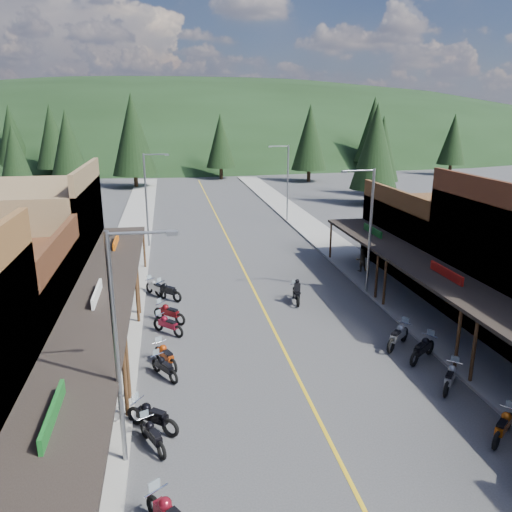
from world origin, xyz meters
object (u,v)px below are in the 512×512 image
pine_4 (310,137)px  streetlight_1 (148,196)px  bike_west_11 (168,290)px  bike_east_5 (504,425)px  pine_1 (52,136)px  bike_west_8 (166,355)px  shop_west_3 (31,242)px  streetlight_0 (120,341)px  streetlight_2 (368,226)px  pine_5 (373,129)px  streetlight_3 (286,180)px  pine_10 (68,147)px  bike_west_12 (156,287)px  pedestrian_east_b (361,260)px  pine_3 (221,141)px  bike_east_6 (450,376)px  bike_east_8 (398,335)px  shop_east_3 (438,238)px  bike_west_9 (168,324)px  pine_2 (133,134)px  pine_8 (15,161)px  bike_west_10 (169,312)px  pine_6 (453,139)px  bike_west_6 (152,415)px  rider_on_bike (296,293)px  bike_west_5 (153,434)px  pine_9 (382,149)px  pine_7 (12,135)px  pine_11 (376,146)px  bike_east_7 (423,348)px  bike_west_7 (164,366)px

pine_4 → streetlight_1: bearing=-123.3°
bike_west_11 → bike_east_5: bike_west_11 is taller
pine_1 → bike_west_8: 72.21m
shop_west_3 → pine_1: bearing=99.9°
streetlight_0 → streetlight_2: same height
streetlight_0 → pine_5: bearing=62.3°
streetlight_3 → pine_10: (-24.95, 20.00, 2.32)m
pine_10 → bike_west_12: pine_10 is taller
pedestrian_east_b → streetlight_1: bearing=-37.3°
pine_3 → bike_east_6: pine_3 is taller
bike_east_5 → bike_east_8: bearing=144.8°
pine_1 → bike_west_8: size_ratio=5.98×
pedestrian_east_b → shop_east_3: bearing=168.2°
bike_west_9 → bike_east_6: (11.70, -7.58, 0.01)m
bike_west_12 → streetlight_2: bearing=-43.1°
pine_2 → pine_3: (14.00, 8.00, -1.51)m
pine_8 → bike_west_10: pine_8 is taller
pine_6 → bike_west_6: bearing=-127.4°
pine_6 → pine_8: pine_6 is taller
bike_west_8 → rider_on_bike: (7.92, 6.70, 0.04)m
bike_west_5 → bike_west_10: 10.88m
pine_10 → bike_west_10: (12.48, -44.52, -6.16)m
streetlight_2 → pine_9: (17.05, 37.00, 1.92)m
streetlight_1 → pine_5: 64.73m
shop_east_3 → pine_2: (-23.75, 46.70, 5.46)m
bike_west_9 → pine_7: bearing=65.6°
bike_west_6 → bike_east_5: 12.65m
pine_11 → bike_east_7: size_ratio=5.54×
streetlight_3 → bike_west_10: 27.78m
streetlight_1 → bike_east_5: size_ratio=3.86×
shop_west_3 → bike_west_7: shop_west_3 is taller
pine_5 → bike_west_11: bearing=-122.2°
pine_11 → bike_west_9: bearing=-126.9°
pine_3 → pine_4: 15.25m
pine_3 → bike_west_8: bearing=-98.5°
bike_west_10 → streetlight_0: bearing=-144.8°
pine_2 → bike_west_9: bearing=-85.4°
bike_west_8 → rider_on_bike: rider_on_bike is taller
bike_west_11 → rider_on_bike: 7.99m
streetlight_2 → pine_2: size_ratio=0.57×
streetlight_0 → pine_4: (24.95, 66.00, 2.78)m
streetlight_0 → pine_5: pine_5 is taller
streetlight_3 → bike_west_7: streetlight_3 is taller
streetlight_0 → streetlight_3: (13.90, 36.00, 0.00)m
pine_8 → bike_west_5: 48.35m
pine_8 → bike_west_8: size_ratio=4.78×
bike_east_8 → pine_11: bearing=117.5°
pine_10 → pine_3: bearing=36.0°
bike_east_5 → bike_east_7: 6.01m
bike_west_12 → streetlight_1: bearing=57.9°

